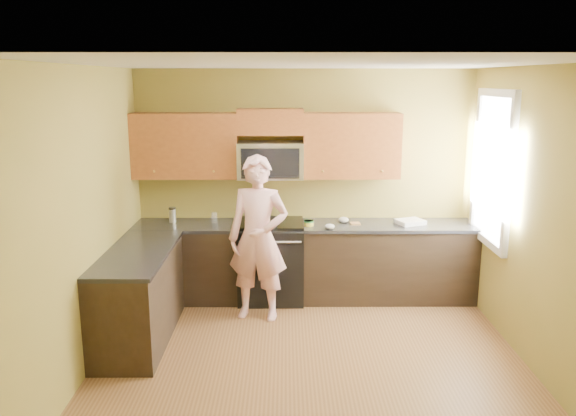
{
  "coord_description": "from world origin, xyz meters",
  "views": [
    {
      "loc": [
        -0.23,
        -4.8,
        2.57
      ],
      "look_at": [
        -0.2,
        1.3,
        1.2
      ],
      "focal_mm": 35.65,
      "sensor_mm": 36.0,
      "label": 1
    }
  ],
  "objects_px": {
    "butter_tub": "(309,226)",
    "stove": "(271,261)",
    "woman": "(258,238)",
    "travel_mug": "(173,222)",
    "microwave": "(271,178)",
    "frying_pan": "(265,223)"
  },
  "relations": [
    {
      "from": "stove",
      "to": "butter_tub",
      "type": "distance_m",
      "value": 0.63
    },
    {
      "from": "microwave",
      "to": "frying_pan",
      "type": "height_order",
      "value": "microwave"
    },
    {
      "from": "woman",
      "to": "microwave",
      "type": "bearing_deg",
      "value": 90.93
    },
    {
      "from": "microwave",
      "to": "stove",
      "type": "bearing_deg",
      "value": -90.0
    },
    {
      "from": "stove",
      "to": "frying_pan",
      "type": "xyz_separation_m",
      "value": [
        -0.07,
        -0.07,
        0.47
      ]
    },
    {
      "from": "microwave",
      "to": "butter_tub",
      "type": "distance_m",
      "value": 0.72
    },
    {
      "from": "microwave",
      "to": "woman",
      "type": "distance_m",
      "value": 0.87
    },
    {
      "from": "travel_mug",
      "to": "microwave",
      "type": "bearing_deg",
      "value": 1.02
    },
    {
      "from": "woman",
      "to": "travel_mug",
      "type": "distance_m",
      "value": 1.23
    },
    {
      "from": "travel_mug",
      "to": "butter_tub",
      "type": "bearing_deg",
      "value": -6.38
    },
    {
      "from": "stove",
      "to": "frying_pan",
      "type": "height_order",
      "value": "frying_pan"
    },
    {
      "from": "stove",
      "to": "woman",
      "type": "xyz_separation_m",
      "value": [
        -0.12,
        -0.54,
        0.43
      ]
    },
    {
      "from": "microwave",
      "to": "woman",
      "type": "relative_size",
      "value": 0.42
    },
    {
      "from": "frying_pan",
      "to": "travel_mug",
      "type": "height_order",
      "value": "travel_mug"
    },
    {
      "from": "frying_pan",
      "to": "travel_mug",
      "type": "relative_size",
      "value": 2.83
    },
    {
      "from": "butter_tub",
      "to": "stove",
      "type": "bearing_deg",
      "value": 170.33
    },
    {
      "from": "stove",
      "to": "frying_pan",
      "type": "relative_size",
      "value": 1.86
    },
    {
      "from": "travel_mug",
      "to": "frying_pan",
      "type": "bearing_deg",
      "value": -8.91
    },
    {
      "from": "stove",
      "to": "woman",
      "type": "height_order",
      "value": "woman"
    },
    {
      "from": "woman",
      "to": "travel_mug",
      "type": "xyz_separation_m",
      "value": [
        -1.04,
        0.64,
        0.02
      ]
    },
    {
      "from": "frying_pan",
      "to": "travel_mug",
      "type": "xyz_separation_m",
      "value": [
        -1.1,
        0.17,
        -0.03
      ]
    },
    {
      "from": "microwave",
      "to": "travel_mug",
      "type": "height_order",
      "value": "microwave"
    }
  ]
}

